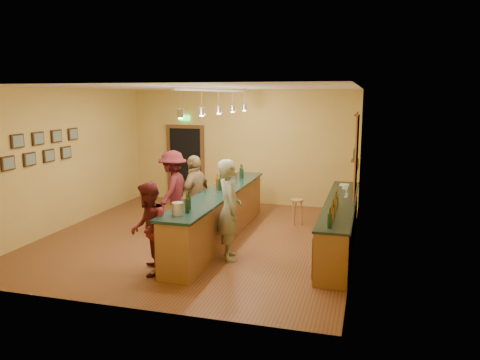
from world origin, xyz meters
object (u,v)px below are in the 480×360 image
(customer_c, at_px, (173,190))
(bar_stool, at_px, (297,205))
(back_counter, at_px, (340,223))
(customer_a, at_px, (149,229))
(customer_b, at_px, (196,196))
(tasting_bar, at_px, (219,212))
(bartender, at_px, (229,210))

(customer_c, xyz_separation_m, bar_stool, (2.69, 1.08, -0.43))
(back_counter, xyz_separation_m, customer_a, (-3.05, -2.38, 0.32))
(back_counter, bearing_deg, bar_stool, 128.03)
(customer_b, bearing_deg, tasting_bar, 97.55)
(bartender, relative_size, customer_b, 1.05)
(customer_c, bearing_deg, customer_b, 56.06)
(customer_b, xyz_separation_m, customer_c, (-0.72, 0.46, 0.01))
(bartender, bearing_deg, back_counter, -80.71)
(bartender, bearing_deg, customer_c, 25.56)
(tasting_bar, xyz_separation_m, customer_b, (-0.55, 0.03, 0.29))
(bartender, relative_size, customer_a, 1.18)
(tasting_bar, bearing_deg, customer_c, 159.03)
(bartender, height_order, bar_stool, bartender)
(back_counter, bearing_deg, customer_c, 175.35)
(back_counter, xyz_separation_m, tasting_bar, (-2.50, -0.18, 0.12))
(bar_stool, bearing_deg, back_counter, -51.97)
(tasting_bar, bearing_deg, bartender, -63.04)
(customer_a, height_order, customer_b, customer_b)
(customer_b, bearing_deg, customer_a, 10.83)
(back_counter, bearing_deg, bartender, -147.01)
(tasting_bar, relative_size, bar_stool, 8.22)
(bartender, relative_size, bar_stool, 3.05)
(customer_b, bearing_deg, customer_c, -111.38)
(back_counter, distance_m, bartender, 2.37)
(customer_a, relative_size, bar_stool, 2.59)
(tasting_bar, height_order, customer_a, customer_a)
(back_counter, bearing_deg, customer_a, -142.04)
(customer_a, bearing_deg, bartender, 111.36)
(bartender, height_order, customer_a, bartender)
(tasting_bar, xyz_separation_m, customer_a, (-0.55, -2.20, 0.20))
(customer_a, bearing_deg, tasting_bar, 142.00)
(bartender, distance_m, customer_b, 1.57)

